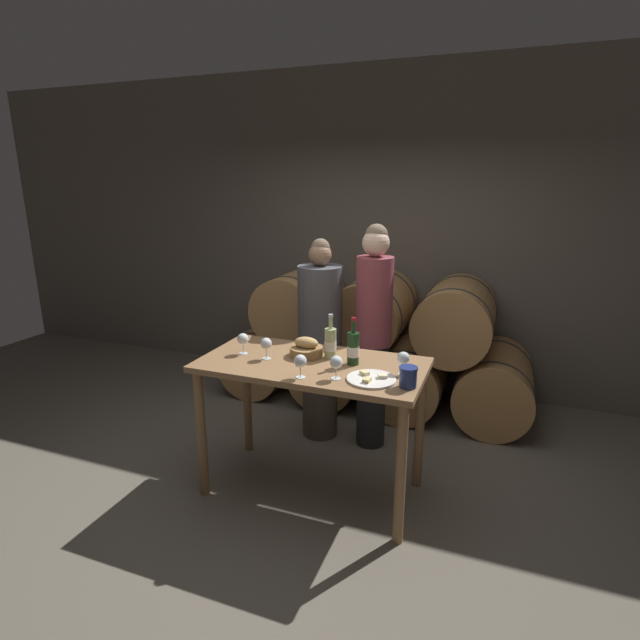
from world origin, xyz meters
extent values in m
plane|color=#665E51|center=(0.00, 0.00, 0.00)|extent=(10.00, 10.00, 0.00)
cube|color=#60594F|center=(0.00, 2.17, 1.60)|extent=(10.00, 0.12, 3.20)
cylinder|color=#A87A47|center=(-1.14, 1.58, 0.33)|extent=(0.66, 0.95, 0.66)
cylinder|color=#2D2D33|center=(-1.14, 1.28, 0.33)|extent=(0.67, 0.02, 0.67)
cylinder|color=#2D2D33|center=(-1.14, 1.88, 0.33)|extent=(0.67, 0.02, 0.67)
cylinder|color=#A87A47|center=(-0.38, 1.58, 0.33)|extent=(0.66, 0.95, 0.66)
cylinder|color=#2D2D33|center=(-0.38, 1.28, 0.33)|extent=(0.67, 0.02, 0.67)
cylinder|color=#2D2D33|center=(-0.38, 1.88, 0.33)|extent=(0.67, 0.02, 0.67)
cylinder|color=#A87A47|center=(0.38, 1.58, 0.33)|extent=(0.66, 0.95, 0.66)
cylinder|color=#2D2D33|center=(0.38, 1.28, 0.33)|extent=(0.67, 0.02, 0.67)
cylinder|color=#2D2D33|center=(0.38, 1.88, 0.33)|extent=(0.67, 0.02, 0.67)
cylinder|color=#A87A47|center=(1.14, 1.58, 0.33)|extent=(0.66, 0.95, 0.66)
cylinder|color=#2D2D33|center=(1.14, 1.28, 0.33)|extent=(0.67, 0.02, 0.67)
cylinder|color=#2D2D33|center=(1.14, 1.88, 0.33)|extent=(0.67, 0.02, 0.67)
cylinder|color=#A87A47|center=(-0.76, 1.58, 0.92)|extent=(0.66, 0.95, 0.66)
cylinder|color=#2D2D33|center=(-0.76, 1.28, 0.92)|extent=(0.67, 0.02, 0.67)
cylinder|color=#2D2D33|center=(-0.76, 1.88, 0.92)|extent=(0.67, 0.02, 0.67)
cylinder|color=#A87A47|center=(0.00, 1.58, 0.92)|extent=(0.66, 0.95, 0.66)
cylinder|color=#2D2D33|center=(0.00, 1.28, 0.92)|extent=(0.67, 0.02, 0.67)
cylinder|color=#2D2D33|center=(0.00, 1.88, 0.92)|extent=(0.67, 0.02, 0.67)
cylinder|color=#A87A47|center=(0.76, 1.58, 0.92)|extent=(0.66, 0.95, 0.66)
cylinder|color=#2D2D33|center=(0.76, 1.28, 0.92)|extent=(0.67, 0.02, 0.67)
cylinder|color=#2D2D33|center=(0.76, 1.88, 0.92)|extent=(0.67, 0.02, 0.67)
cylinder|color=olive|center=(-0.68, -0.32, 0.46)|extent=(0.06, 0.06, 0.92)
cylinder|color=olive|center=(0.68, -0.32, 0.46)|extent=(0.06, 0.06, 0.92)
cylinder|color=olive|center=(-0.68, 0.32, 0.46)|extent=(0.06, 0.06, 0.92)
cylinder|color=olive|center=(0.68, 0.32, 0.46)|extent=(0.06, 0.06, 0.92)
cube|color=olive|center=(0.00, 0.00, 0.94)|extent=(1.49, 0.76, 0.04)
cylinder|color=#4C4238|center=(-0.24, 0.77, 0.41)|extent=(0.30, 0.30, 0.82)
cylinder|color=#4C4C51|center=(-0.24, 0.77, 1.14)|extent=(0.36, 0.36, 0.65)
sphere|color=#997051|center=(-0.24, 0.77, 1.56)|extent=(0.18, 0.18, 0.18)
sphere|color=#75604C|center=(-0.24, 0.78, 1.61)|extent=(0.15, 0.15, 0.15)
cylinder|color=#232326|center=(0.21, 0.77, 0.44)|extent=(0.23, 0.23, 0.87)
cylinder|color=#8C3D47|center=(0.21, 0.77, 1.22)|extent=(0.29, 0.29, 0.69)
sphere|color=beige|center=(0.21, 0.77, 1.67)|extent=(0.21, 0.21, 0.21)
sphere|color=#75604C|center=(0.21, 0.78, 1.72)|extent=(0.17, 0.17, 0.17)
cylinder|color=#193819|center=(0.26, 0.06, 1.07)|extent=(0.08, 0.08, 0.21)
cylinder|color=#193819|center=(0.26, 0.06, 1.21)|extent=(0.03, 0.03, 0.08)
cylinder|color=maroon|center=(0.26, 0.06, 1.26)|extent=(0.03, 0.03, 0.02)
cylinder|color=white|center=(0.26, 0.06, 1.05)|extent=(0.08, 0.08, 0.07)
cylinder|color=#ADBC7F|center=(0.08, 0.13, 1.06)|extent=(0.08, 0.08, 0.20)
cylinder|color=#ADBC7F|center=(0.08, 0.13, 1.20)|extent=(0.03, 0.03, 0.08)
cylinder|color=#B7B7BC|center=(0.08, 0.13, 1.25)|extent=(0.03, 0.03, 0.02)
cylinder|color=white|center=(0.08, 0.13, 1.04)|extent=(0.08, 0.08, 0.07)
cylinder|color=navy|center=(0.67, -0.18, 1.02)|extent=(0.10, 0.10, 0.12)
cylinder|color=navy|center=(0.67, -0.18, 1.08)|extent=(0.11, 0.11, 0.01)
cylinder|color=olive|center=(-0.08, 0.10, 0.99)|extent=(0.23, 0.23, 0.06)
ellipsoid|color=tan|center=(-0.08, 0.10, 1.05)|extent=(0.17, 0.10, 0.08)
cylinder|color=white|center=(0.45, -0.16, 0.97)|extent=(0.30, 0.30, 0.01)
cube|color=beige|center=(0.51, -0.13, 0.98)|extent=(0.07, 0.06, 0.02)
cube|color=beige|center=(0.40, -0.12, 0.98)|extent=(0.07, 0.07, 0.02)
cube|color=#E0CC7F|center=(0.44, -0.23, 0.98)|extent=(0.05, 0.06, 0.02)
cylinder|color=white|center=(-0.50, -0.02, 0.96)|extent=(0.06, 0.06, 0.00)
cylinder|color=white|center=(-0.50, -0.02, 1.00)|extent=(0.01, 0.01, 0.07)
sphere|color=white|center=(-0.50, -0.02, 1.07)|extent=(0.08, 0.08, 0.08)
cylinder|color=white|center=(-0.31, -0.05, 0.96)|extent=(0.06, 0.06, 0.00)
cylinder|color=white|center=(-0.31, -0.05, 1.00)|extent=(0.01, 0.01, 0.07)
sphere|color=white|center=(-0.31, -0.05, 1.07)|extent=(0.08, 0.08, 0.08)
cylinder|color=white|center=(0.04, -0.27, 0.96)|extent=(0.06, 0.06, 0.00)
cylinder|color=white|center=(0.04, -0.27, 1.00)|extent=(0.01, 0.01, 0.07)
sphere|color=white|center=(0.04, -0.27, 1.07)|extent=(0.08, 0.08, 0.08)
cylinder|color=white|center=(0.24, -0.21, 0.96)|extent=(0.06, 0.06, 0.00)
cylinder|color=white|center=(0.24, -0.21, 1.00)|extent=(0.01, 0.01, 0.07)
sphere|color=white|center=(0.24, -0.21, 1.07)|extent=(0.08, 0.08, 0.08)
cylinder|color=white|center=(0.61, 0.00, 0.96)|extent=(0.06, 0.06, 0.00)
cylinder|color=white|center=(0.61, 0.00, 1.00)|extent=(0.01, 0.01, 0.07)
sphere|color=white|center=(0.61, 0.00, 1.07)|extent=(0.08, 0.08, 0.08)
camera|label=1|loc=(1.16, -2.88, 2.12)|focal=28.00mm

